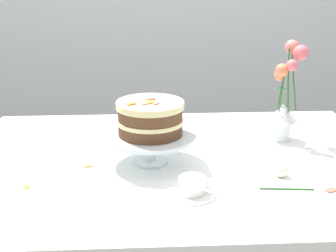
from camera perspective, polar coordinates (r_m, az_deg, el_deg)
name	(u,v)px	position (r m, az deg, el deg)	size (l,w,h in m)	color
dining_table	(180,189)	(1.58, 1.41, -7.52)	(1.40, 1.00, 0.74)	white
linen_napkin	(151,163)	(1.54, -2.05, -4.42)	(0.32, 0.32, 0.00)	white
cake_stand	(151,139)	(1.51, -2.09, -1.57)	(0.29, 0.29, 0.10)	silver
layer_cake	(150,118)	(1.49, -2.12, 0.98)	(0.21, 0.21, 0.11)	brown
flower_vase	(285,99)	(1.74, 13.74, 3.13)	(0.12, 0.12, 0.36)	silver
teacup	(192,188)	(1.33, 2.89, -7.34)	(0.13, 0.13, 0.05)	white
fallen_rose	(282,171)	(1.48, 13.35, -5.23)	(0.15, 0.12, 0.04)	#2D6028
loose_petal_0	(26,186)	(1.44, -16.47, -6.88)	(0.03, 0.02, 0.00)	yellow
loose_petal_1	(88,166)	(1.54, -9.43, -4.68)	(0.03, 0.02, 0.00)	orange
loose_petal_2	(331,190)	(1.44, 18.75, -7.19)	(0.04, 0.03, 0.01)	#E56B51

